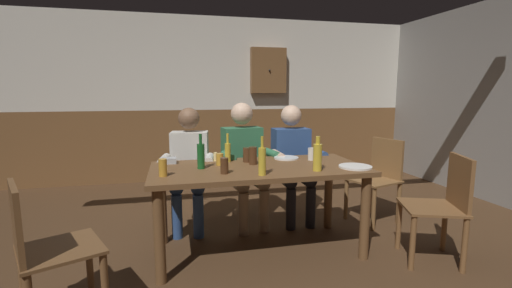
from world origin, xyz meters
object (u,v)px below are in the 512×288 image
person_2 (293,157)px  bottle_1 (228,152)px  condiment_caddy (168,161)px  plate_1 (286,158)px  chair_empty_far_end (44,249)px  wall_dart_cabinet (268,71)px  pint_glass_2 (253,156)px  dining_table (259,179)px  bottle_2 (262,161)px  pint_glass_0 (311,154)px  pint_glass_3 (224,166)px  person_0 (189,163)px  person_1 (244,158)px  bottle_3 (201,155)px  chair_empty_near_right (378,177)px  table_candle (216,157)px  bottle_0 (318,156)px  plate_0 (355,167)px  pint_glass_1 (247,155)px  pint_glass_4 (163,168)px  chair_empty_near_left (442,205)px

person_2 → bottle_1: person_2 is taller
condiment_caddy → plate_1: bearing=-1.6°
chair_empty_far_end → wall_dart_cabinet: wall_dart_cabinet is taller
pint_glass_2 → wall_dart_cabinet: size_ratio=0.22×
dining_table → bottle_2: bearing=-98.7°
chair_empty_far_end → pint_glass_0: size_ratio=7.63×
pint_glass_3 → person_0: bearing=105.2°
person_1 → bottle_3: (-0.49, -0.63, 0.16)m
chair_empty_near_right → wall_dart_cabinet: size_ratio=1.26×
plate_1 → dining_table: bearing=-140.6°
condiment_caddy → pint_glass_3: bearing=-49.0°
table_candle → bottle_0: size_ratio=0.29×
person_2 → plate_0: bearing=105.3°
condiment_caddy → pint_glass_0: bearing=-6.7°
person_2 → plate_0: (0.24, -0.89, 0.07)m
person_1 → chair_empty_far_end: 1.99m
chair_empty_far_end → pint_glass_1: 1.69m
person_2 → table_candle: 0.93m
chair_empty_far_end → plate_1: bearing=93.2°
pint_glass_4 → person_1: bearing=46.5°
person_1 → bottle_3: bearing=44.2°
condiment_caddy → pint_glass_1: (0.70, -0.09, 0.04)m
bottle_3 → bottle_0: bearing=-18.0°
chair_empty_far_end → pint_glass_3: bearing=88.3°
bottle_1 → bottle_2: size_ratio=0.87×
chair_empty_near_left → pint_glass_3: size_ratio=7.02×
chair_empty_far_end → table_candle: size_ratio=11.00×
condiment_caddy → wall_dart_cabinet: bearing=56.0°
pint_glass_2 → table_candle: bearing=142.9°
bottle_1 → pint_glass_3: (-0.10, -0.44, -0.03)m
bottle_2 → pint_glass_4: 0.75m
plate_0 → plate_1: bearing=131.1°
plate_1 → bottle_0: size_ratio=0.83×
condiment_caddy → pint_glass_3: pint_glass_3 is taller
chair_empty_near_right → condiment_caddy: size_ratio=6.29×
person_2 → chair_empty_far_end: bearing=33.8°
plate_0 → bottle_3: size_ratio=0.95×
bottle_2 → wall_dart_cabinet: (0.84, 2.90, 0.84)m
bottle_3 → pint_glass_0: 1.03m
dining_table → plate_0: size_ratio=6.55×
plate_0 → person_0: bearing=146.2°
pint_glass_0 → pint_glass_3: bearing=-158.2°
condiment_caddy → pint_glass_1: 0.70m
chair_empty_far_end → pint_glass_1: bearing=97.6°
dining_table → plate_0: plate_0 is taller
person_1 → bottle_0: person_1 is taller
chair_empty_near_left → person_1: bearing=70.0°
person_2 → plate_1: size_ratio=5.34×
person_1 → pint_glass_0: bearing=128.5°
chair_empty_near_left → condiment_caddy: chair_empty_near_left is taller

